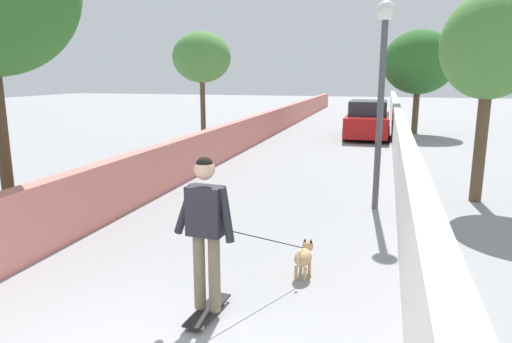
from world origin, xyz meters
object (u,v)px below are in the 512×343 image
object	(u,v)px
tree_right_distant	(419,62)
dog	(303,256)
person_skateboarder	(206,222)
car_near	(368,121)
lamp_post	(383,68)
tree_right_far	(490,48)
skateboard	(208,310)
tree_left_mid	(202,58)

from	to	relation	value
tree_right_distant	dog	size ratio (longest dim) A/B	2.83
person_skateboarder	car_near	distance (m)	15.48
lamp_post	dog	size ratio (longest dim) A/B	2.47
tree_right_far	person_skateboarder	world-z (taller)	tree_right_far
lamp_post	skateboard	bearing A→B (deg)	160.76
tree_right_distant	car_near	distance (m)	3.68
lamp_post	person_skateboarder	bearing A→B (deg)	160.76
tree_right_far	tree_right_distant	world-z (taller)	tree_right_distant
skateboard	car_near	bearing A→B (deg)	-3.95
tree_right_far	skateboard	world-z (taller)	tree_right_far
skateboard	car_near	world-z (taller)	car_near
lamp_post	skateboard	xyz separation A→B (m)	(-4.77, 1.67, -2.66)
lamp_post	person_skateboarder	world-z (taller)	lamp_post
person_skateboarder	dog	size ratio (longest dim) A/B	1.07
tree_right_distant	dog	world-z (taller)	tree_right_distant
tree_left_mid	car_near	size ratio (longest dim) A/B	1.03
person_skateboarder	tree_left_mid	bearing A→B (deg)	22.34
lamp_post	person_skateboarder	xyz separation A→B (m)	(-4.77, 1.67, -1.64)
tree_right_distant	skateboard	xyz separation A→B (m)	(-17.40, 3.05, -3.05)
lamp_post	dog	distance (m)	4.32
tree_left_mid	skateboard	world-z (taller)	tree_left_mid
lamp_post	tree_right_far	bearing A→B (deg)	-60.81
tree_right_distant	lamp_post	xyz separation A→B (m)	(-12.62, 1.39, -0.40)
dog	tree_right_far	bearing A→B (deg)	-31.79
tree_left_mid	person_skateboarder	world-z (taller)	tree_left_mid
skateboard	tree_right_far	bearing A→B (deg)	-31.96
tree_right_far	car_near	xyz separation A→B (m)	(9.55, 2.61, -2.41)
person_skateboarder	dog	world-z (taller)	person_skateboarder
tree_right_far	skateboard	bearing A→B (deg)	148.04
skateboard	dog	xyz separation A→B (m)	(1.30, -0.83, 0.21)
person_skateboarder	skateboard	bearing A→B (deg)	-14.04
tree_right_distant	skateboard	world-z (taller)	tree_right_distant
tree_left_mid	car_near	distance (m)	7.45
person_skateboarder	car_near	world-z (taller)	person_skateboarder
tree_left_mid	dog	world-z (taller)	tree_left_mid
tree_left_mid	tree_right_distant	bearing A→B (deg)	-52.20
tree_left_mid	car_near	world-z (taller)	tree_left_mid
person_skateboarder	tree_right_far	bearing A→B (deg)	-31.96
tree_right_far	tree_right_distant	distance (m)	11.52
car_near	person_skateboarder	bearing A→B (deg)	176.05
tree_right_far	dog	world-z (taller)	tree_right_far
dog	lamp_post	bearing A→B (deg)	-13.50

